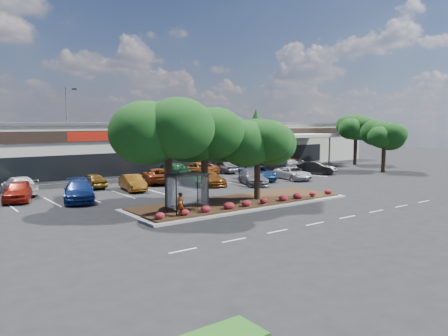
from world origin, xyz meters
TOP-DOWN VIEW (x-y plane):
  - ground at (0.00, 0.00)m, footprint 160.00×160.00m
  - retail_store at (0.06, 33.91)m, footprint 80.40×25.20m
  - landscape_island at (-2.00, 4.00)m, footprint 18.00×6.00m
  - lane_markings at (-0.14, 10.42)m, footprint 33.12×20.06m
  - shrub_row at (-2.00, 1.90)m, footprint 17.00×0.80m
  - bus_shelter at (-7.50, 2.95)m, footprint 2.75×1.55m
  - island_tree_west at (-8.00, 4.50)m, footprint 7.20×7.20m
  - island_tree_mid at (-4.50, 5.20)m, footprint 6.60×6.60m
  - island_tree_east at (-0.50, 3.70)m, footprint 5.80×5.80m
  - tree_east_near at (26.00, 10.00)m, footprint 5.60×5.60m
  - tree_east_far at (31.00, 18.00)m, footprint 6.40×6.40m
  - conifer_north_east at (34.00, 44.00)m, footprint 3.96×3.96m
  - person_waiting at (-8.63, 1.90)m, footprint 0.61×0.44m
  - light_pole at (-7.61, 28.02)m, footprint 1.43×0.62m
  - car_0 at (-15.51, 15.58)m, footprint 3.48×5.17m
  - car_1 at (-11.61, 12.63)m, footprint 3.93×6.07m
  - car_2 at (-5.89, 15.02)m, footprint 2.21×4.65m
  - car_3 at (0.24, 13.98)m, footprint 1.81×4.06m
  - car_4 at (1.65, 13.73)m, footprint 2.37×5.13m
  - car_5 at (5.57, 11.40)m, footprint 4.02×5.59m
  - car_6 at (8.10, 13.52)m, footprint 4.00×6.08m
  - car_7 at (11.62, 11.74)m, footprint 2.96×5.22m
  - car_8 at (17.74, 13.74)m, footprint 3.31×4.86m
  - car_9 at (-14.82, 18.74)m, footprint 2.32×5.58m
  - car_10 at (-8.22, 18.85)m, footprint 1.76×4.20m
  - car_11 at (-1.78, 18.07)m, footprint 4.26×6.16m
  - car_12 at (1.60, 21.26)m, footprint 3.03×6.14m
  - car_13 at (4.98, 21.15)m, footprint 4.43×6.42m
  - car_14 at (9.23, 21.69)m, footprint 2.16×4.86m
  - car_16 at (17.14, 18.58)m, footprint 2.80×5.52m
  - car_17 at (19.61, 20.98)m, footprint 2.92×5.33m

SIDE VIEW (x-z plane):
  - ground at x=0.00m, z-range 0.00..0.00m
  - lane_markings at x=-0.14m, z-range 0.00..0.01m
  - landscape_island at x=-2.00m, z-range -0.01..0.25m
  - shrub_row at x=-2.00m, z-range 0.26..0.76m
  - car_3 at x=0.24m, z-range 0.00..1.36m
  - car_7 at x=11.62m, z-range 0.00..1.37m
  - car_10 at x=-8.22m, z-range 0.00..1.42m
  - car_4 at x=1.65m, z-range 0.00..1.45m
  - car_17 at x=19.61m, z-range 0.00..1.46m
  - car_2 at x=-5.89m, z-range 0.00..1.47m
  - car_5 at x=5.57m, z-range 0.00..1.50m
  - car_8 at x=17.74m, z-range 0.00..1.52m
  - car_16 at x=17.14m, z-range 0.00..1.54m
  - car_6 at x=8.10m, z-range 0.00..1.55m
  - car_11 at x=-1.78m, z-range 0.00..1.56m
  - car_9 at x=-14.82m, z-range 0.00..1.61m
  - car_14 at x=9.23m, z-range 0.00..1.63m
  - car_13 at x=4.98m, z-range 0.00..1.63m
  - car_0 at x=-15.51m, z-range 0.00..1.63m
  - car_1 at x=-11.61m, z-range 0.00..1.64m
  - car_12 at x=1.60m, z-range 0.00..1.72m
  - person_waiting at x=-8.63m, z-range 0.26..1.82m
  - bus_shelter at x=-7.50m, z-range 1.01..3.60m
  - retail_store at x=0.06m, z-range 0.03..6.28m
  - tree_east_near at x=26.00m, z-range 0.00..6.51m
  - island_tree_east at x=-0.50m, z-range 0.26..6.76m
  - tree_east_far at x=31.00m, z-range 0.00..7.62m
  - island_tree_mid at x=-4.50m, z-range 0.26..7.58m
  - island_tree_west at x=-8.00m, z-range 0.26..8.15m
  - conifer_north_east at x=34.00m, z-range 0.00..9.00m
  - light_pole at x=-7.61m, z-range -0.57..9.66m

